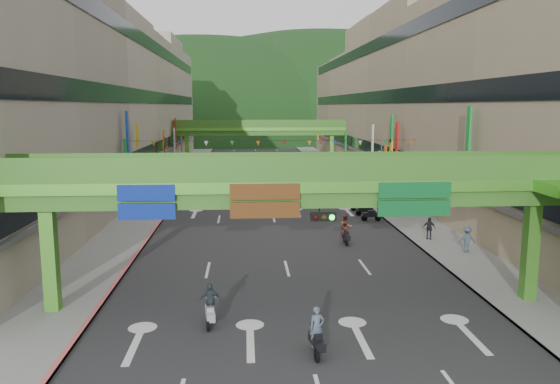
# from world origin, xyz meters

# --- Properties ---
(ground) EXTENTS (320.00, 320.00, 0.00)m
(ground) POSITION_xyz_m (0.00, 0.00, 0.00)
(ground) COLOR black
(ground) RESTS_ON ground
(road_slab) EXTENTS (18.00, 140.00, 0.02)m
(road_slab) POSITION_xyz_m (0.00, 50.00, 0.01)
(road_slab) COLOR #28282B
(road_slab) RESTS_ON ground
(sidewalk_left) EXTENTS (4.00, 140.00, 0.15)m
(sidewalk_left) POSITION_xyz_m (-11.00, 50.00, 0.07)
(sidewalk_left) COLOR gray
(sidewalk_left) RESTS_ON ground
(sidewalk_right) EXTENTS (4.00, 140.00, 0.15)m
(sidewalk_right) POSITION_xyz_m (11.00, 50.00, 0.07)
(sidewalk_right) COLOR gray
(sidewalk_right) RESTS_ON ground
(curb_left) EXTENTS (0.20, 140.00, 0.18)m
(curb_left) POSITION_xyz_m (-9.10, 50.00, 0.09)
(curb_left) COLOR #CC5959
(curb_left) RESTS_ON ground
(curb_right) EXTENTS (0.20, 140.00, 0.18)m
(curb_right) POSITION_xyz_m (9.10, 50.00, 0.09)
(curb_right) COLOR gray
(curb_right) RESTS_ON ground
(building_row_left) EXTENTS (12.80, 95.00, 19.00)m
(building_row_left) POSITION_xyz_m (-18.93, 50.00, 9.46)
(building_row_left) COLOR #9E937F
(building_row_left) RESTS_ON ground
(building_row_right) EXTENTS (12.80, 95.00, 19.00)m
(building_row_right) POSITION_xyz_m (18.93, 50.00, 9.46)
(building_row_right) COLOR gray
(building_row_right) RESTS_ON ground
(overpass_near) EXTENTS (28.00, 12.27, 7.10)m
(overpass_near) POSITION_xyz_m (0.93, 5.38, 5.21)
(overpass_near) COLOR #4C9E2D
(overpass_near) RESTS_ON ground
(overpass_far) EXTENTS (28.00, 2.20, 7.10)m
(overpass_far) POSITION_xyz_m (0.00, 65.00, 5.40)
(overpass_far) COLOR #4C9E2D
(overpass_far) RESTS_ON ground
(hill_left) EXTENTS (168.00, 140.00, 112.00)m
(hill_left) POSITION_xyz_m (-15.00, 160.00, 0.00)
(hill_left) COLOR #1C4419
(hill_left) RESTS_ON ground
(hill_right) EXTENTS (208.00, 176.00, 128.00)m
(hill_right) POSITION_xyz_m (25.00, 180.00, 0.00)
(hill_right) COLOR #1C4419
(hill_right) RESTS_ON ground
(bunting_string) EXTENTS (26.00, 0.36, 0.47)m
(bunting_string) POSITION_xyz_m (0.00, 30.00, 5.96)
(bunting_string) COLOR black
(bunting_string) RESTS_ON ground
(scooter_rider_near) EXTENTS (0.65, 1.60, 1.88)m
(scooter_rider_near) POSITION_xyz_m (0.26, 1.00, 0.86)
(scooter_rider_near) COLOR black
(scooter_rider_near) RESTS_ON ground
(scooter_rider_mid) EXTENTS (0.83, 1.60, 2.00)m
(scooter_rider_mid) POSITION_xyz_m (4.38, 17.32, 1.03)
(scooter_rider_mid) COLOR black
(scooter_rider_mid) RESTS_ON ground
(scooter_rider_left) EXTENTS (0.93, 1.60, 1.88)m
(scooter_rider_left) POSITION_xyz_m (-3.87, 4.05, 0.92)
(scooter_rider_left) COLOR #9C9EA5
(scooter_rider_left) RESTS_ON ground
(scooter_rider_far) EXTENTS (0.78, 1.60, 1.86)m
(scooter_rider_far) POSITION_xyz_m (-4.68, 49.52, 0.92)
(scooter_rider_far) COLOR maroon
(scooter_rider_far) RESTS_ON ground
(parked_scooter_row) EXTENTS (1.60, 11.56, 1.08)m
(parked_scooter_row) POSITION_xyz_m (7.80, 30.00, 0.52)
(parked_scooter_row) COLOR black
(parked_scooter_row) RESTS_ON ground
(car_silver) EXTENTS (2.02, 4.51, 1.44)m
(car_silver) POSITION_xyz_m (-7.00, 59.61, 0.72)
(car_silver) COLOR #9A9AA1
(car_silver) RESTS_ON ground
(car_yellow) EXTENTS (2.02, 4.13, 1.36)m
(car_yellow) POSITION_xyz_m (0.64, 44.62, 0.68)
(car_yellow) COLOR #D0C905
(car_yellow) RESTS_ON ground
(pedestrian_red) EXTENTS (0.81, 0.64, 1.63)m
(pedestrian_red) POSITION_xyz_m (9.91, 25.65, 0.81)
(pedestrian_red) COLOR #B7031C
(pedestrian_red) RESTS_ON ground
(pedestrian_dark) EXTENTS (0.95, 0.68, 1.50)m
(pedestrian_dark) POSITION_xyz_m (10.26, 17.83, 0.75)
(pedestrian_dark) COLOR black
(pedestrian_dark) RESTS_ON ground
(pedestrian_blue) EXTENTS (0.82, 0.58, 1.65)m
(pedestrian_blue) POSITION_xyz_m (11.45, 14.27, 0.83)
(pedestrian_blue) COLOR #374957
(pedestrian_blue) RESTS_ON ground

